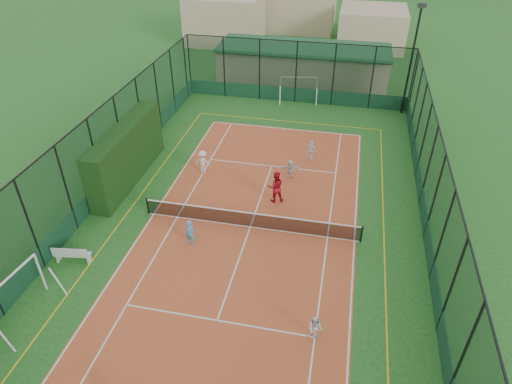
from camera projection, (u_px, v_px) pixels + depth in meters
ground at (250, 227)px, 24.37m from camera, size 300.00×300.00×0.00m
court_slab at (250, 227)px, 24.37m from camera, size 11.17×23.97×0.01m
tennis_net at (250, 219)px, 24.07m from camera, size 11.67×0.12×1.06m
perimeter_fence at (250, 188)px, 22.95m from camera, size 18.12×34.12×5.00m
floodlight_ne at (411, 62)px, 33.93m from camera, size 0.60×0.26×8.25m
clubhouse at (303, 64)px, 41.20m from camera, size 15.20×7.20×3.15m
hedge_left at (127, 154)px, 27.37m from camera, size 1.20×7.97×3.49m
white_bench at (72, 254)px, 21.92m from camera, size 1.79×0.73×0.98m
futsal_goal_near at (14, 298)px, 18.89m from camera, size 3.34×1.33×2.09m
futsal_goal_far at (298, 89)px, 37.75m from camera, size 3.19×1.37×1.99m
child_near_mid at (190, 233)px, 22.85m from camera, size 0.59×0.46×1.42m
child_near_right at (315, 328)px, 18.12m from camera, size 0.67×0.57×1.23m
child_far_left at (203, 162)px, 28.52m from camera, size 1.00×0.60×1.51m
child_far_right at (311, 150)px, 29.83m from camera, size 0.88×0.69×1.39m
child_far_back at (290, 169)px, 28.07m from camera, size 1.17×0.53×1.22m
coach at (276, 187)px, 25.82m from camera, size 1.11×0.97×1.92m
tennis_balls at (254, 213)px, 25.30m from camera, size 6.28×1.64×0.07m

